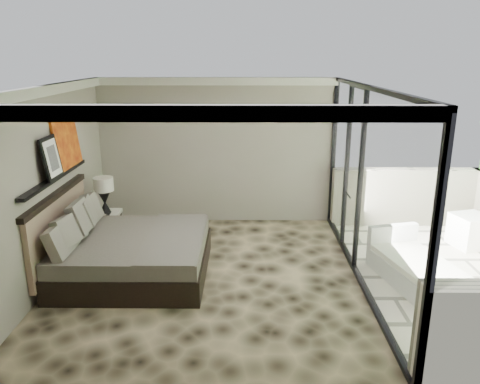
{
  "coord_description": "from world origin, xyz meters",
  "views": [
    {
      "loc": [
        0.55,
        -6.37,
        3.2
      ],
      "look_at": [
        0.48,
        0.4,
        1.21
      ],
      "focal_mm": 35.0,
      "sensor_mm": 36.0,
      "label": 1
    }
  ],
  "objects_px": {
    "nightstand": "(104,226)",
    "ottoman": "(470,231)",
    "table_lamp": "(104,190)",
    "bed": "(127,252)",
    "lounger": "(417,270)"
  },
  "relations": [
    {
      "from": "nightstand",
      "to": "ottoman",
      "type": "distance_m",
      "value": 6.41
    },
    {
      "from": "table_lamp",
      "to": "ottoman",
      "type": "height_order",
      "value": "table_lamp"
    },
    {
      "from": "bed",
      "to": "ottoman",
      "type": "bearing_deg",
      "value": 11.41
    },
    {
      "from": "table_lamp",
      "to": "bed",
      "type": "bearing_deg",
      "value": -62.69
    },
    {
      "from": "bed",
      "to": "ottoman",
      "type": "xyz_separation_m",
      "value": [
        5.67,
        1.14,
        -0.08
      ]
    },
    {
      "from": "nightstand",
      "to": "lounger",
      "type": "relative_size",
      "value": 0.32
    },
    {
      "from": "bed",
      "to": "lounger",
      "type": "xyz_separation_m",
      "value": [
        4.27,
        -0.24,
        -0.16
      ]
    },
    {
      "from": "ottoman",
      "to": "bed",
      "type": "bearing_deg",
      "value": -168.59
    },
    {
      "from": "ottoman",
      "to": "lounger",
      "type": "relative_size",
      "value": 0.31
    },
    {
      "from": "ottoman",
      "to": "lounger",
      "type": "distance_m",
      "value": 1.97
    },
    {
      "from": "bed",
      "to": "nightstand",
      "type": "bearing_deg",
      "value": 119.48
    },
    {
      "from": "bed",
      "to": "nightstand",
      "type": "height_order",
      "value": "bed"
    },
    {
      "from": "nightstand",
      "to": "table_lamp",
      "type": "bearing_deg",
      "value": 28.47
    },
    {
      "from": "lounger",
      "to": "nightstand",
      "type": "bearing_deg",
      "value": 149.03
    },
    {
      "from": "ottoman",
      "to": "lounger",
      "type": "bearing_deg",
      "value": -135.26
    }
  ]
}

